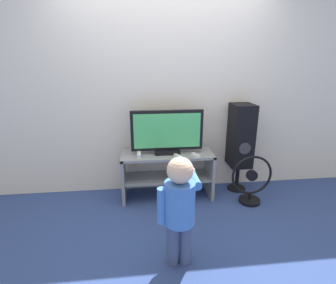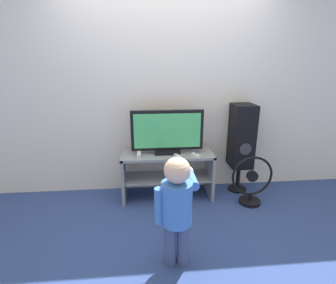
{
  "view_description": "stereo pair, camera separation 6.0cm",
  "coord_description": "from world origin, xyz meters",
  "px_view_note": "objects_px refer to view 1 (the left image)",
  "views": [
    {
      "loc": [
        -0.33,
        -2.73,
        1.65
      ],
      "look_at": [
        0.0,
        0.12,
        0.74
      ],
      "focal_mm": 28.0,
      "sensor_mm": 36.0,
      "label": 1
    },
    {
      "loc": [
        -0.27,
        -2.74,
        1.65
      ],
      "look_at": [
        0.0,
        0.12,
        0.74
      ],
      "focal_mm": 28.0,
      "sensor_mm": 36.0,
      "label": 2
    }
  ],
  "objects_px": {
    "game_console": "(139,154)",
    "child": "(180,203)",
    "speaker_tower": "(241,137)",
    "floor_fan": "(251,182)",
    "television": "(167,132)",
    "remote_primary": "(196,155)",
    "remote_secondary": "(177,155)"
  },
  "relations": [
    {
      "from": "game_console",
      "to": "child",
      "type": "height_order",
      "value": "child"
    },
    {
      "from": "game_console",
      "to": "speaker_tower",
      "type": "relative_size",
      "value": 0.17
    },
    {
      "from": "remote_secondary",
      "to": "speaker_tower",
      "type": "xyz_separation_m",
      "value": [
        0.83,
        0.19,
        0.14
      ]
    },
    {
      "from": "speaker_tower",
      "to": "remote_primary",
      "type": "bearing_deg",
      "value": -161.97
    },
    {
      "from": "television",
      "to": "floor_fan",
      "type": "relative_size",
      "value": 1.43
    },
    {
      "from": "television",
      "to": "floor_fan",
      "type": "height_order",
      "value": "television"
    },
    {
      "from": "remote_primary",
      "to": "remote_secondary",
      "type": "xyz_separation_m",
      "value": [
        -0.22,
        0.01,
        0.0
      ]
    },
    {
      "from": "remote_primary",
      "to": "child",
      "type": "height_order",
      "value": "child"
    },
    {
      "from": "game_console",
      "to": "child",
      "type": "relative_size",
      "value": 0.2
    },
    {
      "from": "game_console",
      "to": "remote_primary",
      "type": "height_order",
      "value": "game_console"
    },
    {
      "from": "speaker_tower",
      "to": "floor_fan",
      "type": "distance_m",
      "value": 0.57
    },
    {
      "from": "television",
      "to": "remote_secondary",
      "type": "distance_m",
      "value": 0.29
    },
    {
      "from": "remote_primary",
      "to": "speaker_tower",
      "type": "bearing_deg",
      "value": 18.03
    },
    {
      "from": "remote_secondary",
      "to": "television",
      "type": "bearing_deg",
      "value": 128.58
    },
    {
      "from": "remote_primary",
      "to": "child",
      "type": "relative_size",
      "value": 0.14
    },
    {
      "from": "remote_primary",
      "to": "remote_secondary",
      "type": "distance_m",
      "value": 0.22
    },
    {
      "from": "remote_primary",
      "to": "floor_fan",
      "type": "distance_m",
      "value": 0.73
    },
    {
      "from": "game_console",
      "to": "child",
      "type": "bearing_deg",
      "value": -74.2
    },
    {
      "from": "game_console",
      "to": "remote_secondary",
      "type": "height_order",
      "value": "game_console"
    },
    {
      "from": "remote_secondary",
      "to": "floor_fan",
      "type": "distance_m",
      "value": 0.93
    },
    {
      "from": "game_console",
      "to": "speaker_tower",
      "type": "xyz_separation_m",
      "value": [
        1.27,
        0.12,
        0.13
      ]
    },
    {
      "from": "child",
      "to": "floor_fan",
      "type": "height_order",
      "value": "child"
    },
    {
      "from": "television",
      "to": "child",
      "type": "relative_size",
      "value": 0.9
    },
    {
      "from": "television",
      "to": "remote_secondary",
      "type": "height_order",
      "value": "television"
    },
    {
      "from": "speaker_tower",
      "to": "floor_fan",
      "type": "relative_size",
      "value": 1.9
    },
    {
      "from": "game_console",
      "to": "child",
      "type": "xyz_separation_m",
      "value": [
        0.31,
        -1.1,
        -0.03
      ]
    },
    {
      "from": "game_console",
      "to": "floor_fan",
      "type": "height_order",
      "value": "game_console"
    },
    {
      "from": "game_console",
      "to": "remote_secondary",
      "type": "xyz_separation_m",
      "value": [
        0.44,
        -0.07,
        -0.01
      ]
    },
    {
      "from": "television",
      "to": "floor_fan",
      "type": "xyz_separation_m",
      "value": [
        0.97,
        -0.28,
        -0.56
      ]
    },
    {
      "from": "television",
      "to": "speaker_tower",
      "type": "distance_m",
      "value": 0.94
    },
    {
      "from": "television",
      "to": "remote_secondary",
      "type": "relative_size",
      "value": 6.52
    },
    {
      "from": "television",
      "to": "remote_primary",
      "type": "distance_m",
      "value": 0.43
    }
  ]
}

